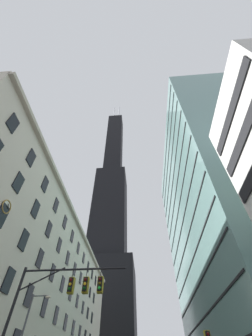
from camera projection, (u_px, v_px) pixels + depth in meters
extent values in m
cube|color=beige|center=(30.00, 292.00, 36.86)|extent=(14.16, 66.22, 25.13)
cube|color=#B2A893|center=(81.00, 230.00, 45.05)|extent=(0.70, 66.22, 0.60)
cube|color=black|center=(8.00, 280.00, 20.17)|extent=(0.14, 1.40, 2.20)
cube|color=black|center=(29.00, 295.00, 23.61)|extent=(0.14, 1.40, 2.20)
cube|color=black|center=(44.00, 307.00, 27.05)|extent=(0.14, 1.40, 2.20)
cube|color=black|center=(56.00, 315.00, 30.49)|extent=(0.14, 1.40, 2.20)
cube|color=black|center=(65.00, 322.00, 33.93)|extent=(0.14, 1.40, 2.20)
cube|color=black|center=(73.00, 328.00, 37.38)|extent=(0.14, 1.40, 2.20)
cube|color=black|center=(80.00, 332.00, 40.82)|extent=(0.14, 1.40, 2.20)
cube|color=black|center=(85.00, 336.00, 44.26)|extent=(0.14, 1.40, 2.20)
cube|color=black|center=(2.00, 215.00, 19.76)|extent=(0.14, 1.40, 2.20)
cube|color=black|center=(24.00, 240.00, 23.20)|extent=(0.14, 1.40, 2.20)
cube|color=black|center=(40.00, 258.00, 26.65)|extent=(0.14, 1.40, 2.20)
cube|color=black|center=(52.00, 273.00, 30.09)|extent=(0.14, 1.40, 2.20)
cube|color=black|center=(62.00, 284.00, 33.53)|extent=(0.14, 1.40, 2.20)
cube|color=black|center=(70.00, 293.00, 36.97)|extent=(0.14, 1.40, 2.20)
cube|color=black|center=(77.00, 301.00, 40.41)|extent=(0.14, 1.40, 2.20)
cube|color=black|center=(83.00, 307.00, 43.86)|extent=(0.14, 1.40, 2.20)
cube|color=black|center=(88.00, 313.00, 47.30)|extent=(0.14, 1.40, 2.20)
cube|color=black|center=(92.00, 318.00, 50.74)|extent=(0.14, 1.40, 2.20)
cube|color=black|center=(18.00, 183.00, 22.80)|extent=(0.14, 1.40, 2.20)
cube|color=black|center=(36.00, 209.00, 26.24)|extent=(0.14, 1.40, 2.20)
cube|color=black|center=(49.00, 229.00, 29.68)|extent=(0.14, 1.40, 2.20)
cube|color=black|center=(59.00, 245.00, 33.13)|extent=(0.14, 1.40, 2.20)
cube|color=black|center=(68.00, 258.00, 36.57)|extent=(0.14, 1.40, 2.20)
cube|color=black|center=(75.00, 269.00, 40.01)|extent=(0.14, 1.40, 2.20)
cube|color=black|center=(81.00, 278.00, 43.45)|extent=(0.14, 1.40, 2.20)
cube|color=black|center=(86.00, 286.00, 46.89)|extent=(0.14, 1.40, 2.20)
cube|color=black|center=(90.00, 292.00, 50.34)|extent=(0.14, 1.40, 2.20)
cube|color=black|center=(94.00, 298.00, 53.78)|extent=(0.14, 1.40, 2.20)
cube|color=black|center=(13.00, 123.00, 22.40)|extent=(0.14, 1.40, 2.20)
cube|color=black|center=(31.00, 158.00, 25.84)|extent=(0.14, 1.40, 2.20)
cube|color=black|center=(45.00, 184.00, 29.28)|extent=(0.14, 1.40, 2.20)
cube|color=black|center=(56.00, 205.00, 32.72)|extent=(0.14, 1.40, 2.20)
cube|color=black|center=(65.00, 222.00, 36.16)|extent=(0.14, 1.40, 2.20)
cube|color=black|center=(72.00, 236.00, 39.61)|extent=(0.14, 1.40, 2.20)
cube|color=black|center=(78.00, 248.00, 43.05)|extent=(0.14, 1.40, 2.20)
cube|color=black|center=(84.00, 258.00, 46.49)|extent=(0.14, 1.40, 2.20)
cube|color=black|center=(88.00, 267.00, 49.93)|extent=(0.14, 1.40, 2.20)
cube|color=black|center=(92.00, 274.00, 53.37)|extent=(0.14, 1.40, 2.20)
cube|color=black|center=(95.00, 281.00, 56.82)|extent=(0.14, 1.40, 2.20)
torus|color=olive|center=(6.00, 207.00, 20.41)|extent=(0.13, 1.43, 1.43)
cylinder|color=silver|center=(6.00, 207.00, 20.41)|extent=(0.05, 1.24, 1.24)
cube|color=black|center=(8.00, 207.00, 20.55)|extent=(0.03, 0.37, 0.18)
cube|color=black|center=(8.00, 206.00, 20.67)|extent=(0.03, 0.45, 0.41)
cube|color=black|center=(103.00, 316.00, 84.40)|extent=(26.75, 26.75, 40.44)
cube|color=black|center=(110.00, 214.00, 120.30)|extent=(18.73, 18.73, 58.83)
cube|color=black|center=(114.00, 145.00, 168.17)|extent=(12.04, 12.04, 73.53)
cylinder|color=silver|center=(114.00, 114.00, 204.47)|extent=(1.20, 1.20, 26.46)
cylinder|color=silver|center=(119.00, 114.00, 204.21)|extent=(1.20, 1.20, 26.46)
cube|color=black|center=(245.00, 132.00, 16.34)|extent=(0.16, 9.22, 1.10)
cube|color=black|center=(231.00, 113.00, 18.51)|extent=(0.16, 9.22, 1.10)
cube|color=gray|center=(226.00, 218.00, 44.24)|extent=(19.40, 42.38, 51.44)
cube|color=black|center=(202.00, 320.00, 31.95)|extent=(0.12, 41.38, 0.24)
cube|color=black|center=(196.00, 291.00, 34.84)|extent=(0.12, 41.38, 0.24)
cube|color=black|center=(190.00, 267.00, 37.73)|extent=(0.12, 41.38, 0.24)
cube|color=black|center=(186.00, 246.00, 40.63)|extent=(0.12, 41.38, 0.24)
cube|color=black|center=(182.00, 228.00, 43.52)|extent=(0.12, 41.38, 0.24)
cube|color=black|center=(178.00, 212.00, 46.41)|extent=(0.12, 41.38, 0.24)
cube|color=black|center=(175.00, 197.00, 49.31)|extent=(0.12, 41.38, 0.24)
cube|color=black|center=(172.00, 185.00, 52.20)|extent=(0.12, 41.38, 0.24)
cube|color=black|center=(170.00, 174.00, 55.09)|extent=(0.12, 41.38, 0.24)
cube|color=black|center=(168.00, 164.00, 57.99)|extent=(0.12, 41.38, 0.24)
cube|color=black|center=(166.00, 155.00, 60.88)|extent=(0.12, 41.38, 0.24)
cylinder|color=black|center=(6.00, 326.00, 13.21)|extent=(0.20, 0.20, 7.22)
cylinder|color=black|center=(75.00, 269.00, 15.44)|extent=(7.69, 0.14, 0.14)
cylinder|color=black|center=(42.00, 279.00, 15.13)|extent=(3.16, 0.10, 1.60)
cylinder|color=black|center=(73.00, 274.00, 15.23)|extent=(0.04, 0.04, 0.60)
cube|color=black|center=(71.00, 285.00, 14.69)|extent=(0.30, 0.30, 0.90)
cube|color=olive|center=(71.00, 286.00, 14.80)|extent=(0.40, 0.40, 1.04)
sphere|color=#450808|center=(71.00, 280.00, 14.78)|extent=(0.20, 0.20, 0.20)
sphere|color=yellow|center=(70.00, 284.00, 14.57)|extent=(0.20, 0.20, 0.20)
sphere|color=#083D10|center=(69.00, 289.00, 14.37)|extent=(0.20, 0.20, 0.20)
cylinder|color=black|center=(87.00, 273.00, 15.17)|extent=(0.04, 0.04, 0.60)
cube|color=black|center=(85.00, 285.00, 14.63)|extent=(0.30, 0.30, 0.90)
cube|color=olive|center=(86.00, 285.00, 14.75)|extent=(0.40, 0.40, 1.04)
sphere|color=#450808|center=(85.00, 279.00, 14.72)|extent=(0.20, 0.20, 0.20)
sphere|color=yellow|center=(85.00, 284.00, 14.52)|extent=(0.20, 0.20, 0.20)
sphere|color=#083D10|center=(84.00, 288.00, 14.32)|extent=(0.20, 0.20, 0.20)
cylinder|color=black|center=(101.00, 273.00, 15.11)|extent=(0.04, 0.04, 0.60)
cube|color=black|center=(100.00, 284.00, 14.57)|extent=(0.30, 0.30, 0.90)
cube|color=olive|center=(100.00, 285.00, 14.69)|extent=(0.40, 0.40, 1.04)
sphere|color=#450808|center=(100.00, 279.00, 14.66)|extent=(0.20, 0.20, 0.20)
sphere|color=#4B3A08|center=(100.00, 283.00, 14.46)|extent=(0.20, 0.20, 0.20)
sphere|color=green|center=(99.00, 288.00, 14.26)|extent=(0.20, 0.20, 0.20)
sphere|color=#450808|center=(208.00, 334.00, 14.37)|extent=(0.20, 0.20, 0.20)
cylinder|color=#47474C|center=(41.00, 296.00, 20.38)|extent=(1.58, 0.10, 0.10)
ellipsoid|color=#EFE5C6|center=(48.00, 297.00, 20.26)|extent=(0.56, 0.32, 0.24)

